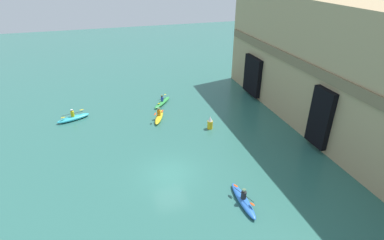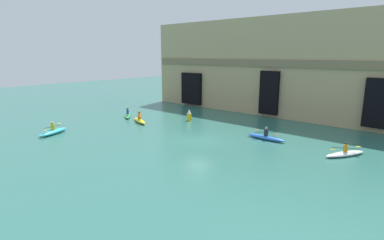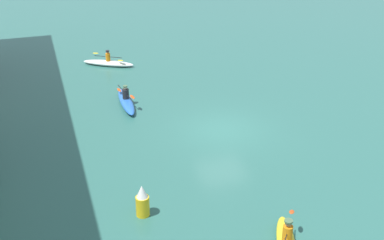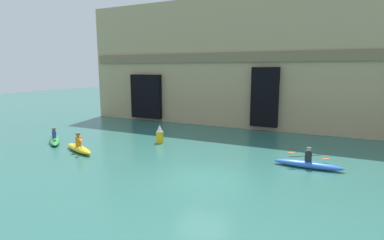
% 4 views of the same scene
% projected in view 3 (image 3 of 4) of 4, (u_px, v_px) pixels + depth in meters
% --- Properties ---
extents(ground_plane, '(120.00, 120.00, 0.00)m').
position_uv_depth(ground_plane, '(222.00, 130.00, 26.74)').
color(ground_plane, '#2D665B').
extents(kayak_white, '(2.33, 3.34, 1.03)m').
position_uv_depth(kayak_white, '(108.00, 63.00, 34.88)').
color(kayak_white, white).
rests_on(kayak_white, ground).
extents(kayak_blue, '(3.59, 0.70, 1.13)m').
position_uv_depth(kayak_blue, '(126.00, 101.00, 29.33)').
color(kayak_blue, blue).
rests_on(kayak_blue, ground).
extents(marker_buoy, '(0.52, 0.52, 1.32)m').
position_uv_depth(marker_buoy, '(142.00, 202.00, 20.11)').
color(marker_buoy, yellow).
rests_on(marker_buoy, ground).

